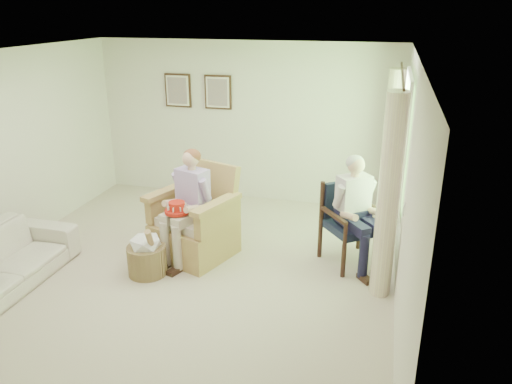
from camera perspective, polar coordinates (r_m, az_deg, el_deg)
floor at (r=6.29m, az=-8.13°, el=-9.21°), size 5.50×5.50×0.00m
back_wall at (r=8.26m, az=-1.22°, el=7.95°), size 5.00×0.04×2.60m
front_wall at (r=3.64m, az=-26.29°, el=-11.45°), size 5.00×0.04×2.60m
right_wall at (r=5.32m, az=16.82°, el=-0.16°), size 0.04×5.50×2.60m
ceiling at (r=5.50m, az=-9.52°, el=15.05°), size 5.00×5.50×0.02m
window at (r=6.38m, az=16.57°, el=5.96°), size 0.13×2.50×1.63m
curtain_left at (r=5.57m, az=14.88°, el=-0.67°), size 0.34×0.34×2.30m
curtain_right at (r=7.44m, az=15.11°, el=4.63°), size 0.34×0.34×2.30m
framed_print_left at (r=8.52m, az=-8.93°, el=11.39°), size 0.45×0.05×0.55m
framed_print_right at (r=8.27m, az=-4.38°, el=11.30°), size 0.45×0.05×0.55m
wicker_armchair at (r=6.59m, az=-6.95°, el=-4.03°), size 0.93×0.92×1.19m
wood_armchair at (r=6.45m, az=11.13°, el=-3.09°), size 0.66×0.62×1.01m
person_wicker at (r=6.27m, az=-7.65°, el=-0.69°), size 0.40×0.62×1.42m
person_dark at (r=6.20m, az=11.18°, el=-1.45°), size 0.40×0.62×1.39m
red_hat at (r=6.18m, az=-9.01°, el=-1.88°), size 0.30×0.30×0.14m
hatbox at (r=6.24m, az=-12.39°, el=-6.91°), size 0.53×0.53×0.70m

